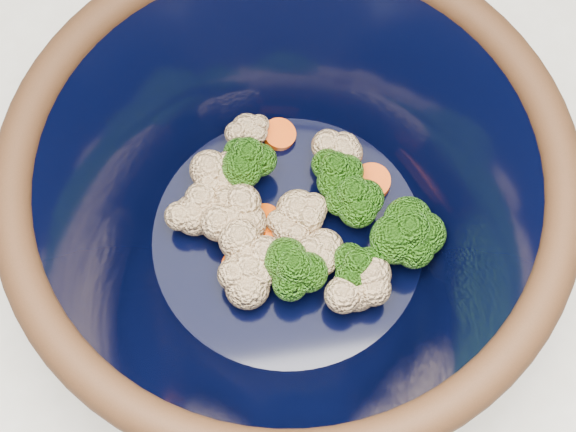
# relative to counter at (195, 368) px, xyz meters

# --- Properties ---
(ground) EXTENTS (3.00, 3.00, 0.00)m
(ground) POSITION_rel_counter_xyz_m (0.00, 0.00, -0.45)
(ground) COLOR #9E7A54
(ground) RESTS_ON ground
(counter) EXTENTS (1.20, 1.20, 0.90)m
(counter) POSITION_rel_counter_xyz_m (0.00, 0.00, 0.00)
(counter) COLOR silver
(counter) RESTS_ON ground
(mixing_bowl) EXTENTS (0.38, 0.38, 0.16)m
(mixing_bowl) POSITION_rel_counter_xyz_m (0.12, -0.03, 0.54)
(mixing_bowl) COLOR black
(mixing_bowl) RESTS_ON counter
(vegetable_pile) EXTENTS (0.19, 0.17, 0.06)m
(vegetable_pile) POSITION_rel_counter_xyz_m (0.13, -0.03, 0.51)
(vegetable_pile) COLOR #608442
(vegetable_pile) RESTS_ON mixing_bowl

